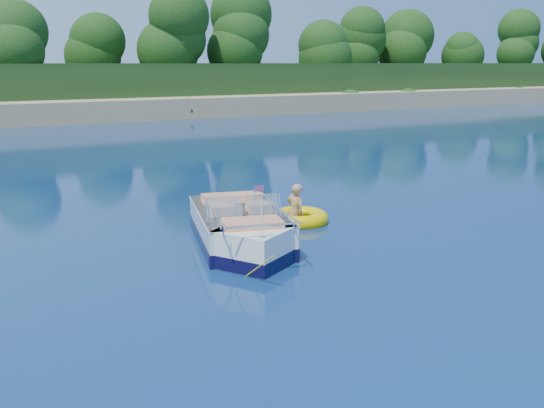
{
  "coord_description": "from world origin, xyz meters",
  "views": [
    {
      "loc": [
        -8.38,
        -7.89,
        4.08
      ],
      "look_at": [
        -1.63,
        4.13,
        0.85
      ],
      "focal_mm": 40.0,
      "sensor_mm": 36.0,
      "label": 1
    }
  ],
  "objects": [
    {
      "name": "boy",
      "position": [
        -0.36,
        5.21,
        0.0
      ],
      "size": [
        0.63,
        0.92,
        1.65
      ],
      "primitive_type": "imported",
      "rotation": [
        0.0,
        -0.17,
        1.9
      ],
      "color": "tan",
      "rests_on": "ground"
    },
    {
      "name": "tow_tube",
      "position": [
        -0.24,
        5.13,
        0.1
      ],
      "size": [
        2.0,
        2.0,
        0.4
      ],
      "rotation": [
        0.0,
        0.0,
        0.41
      ],
      "color": "#ECC200",
      "rests_on": "ground"
    },
    {
      "name": "motorboat",
      "position": [
        -2.52,
        3.94,
        0.34
      ],
      "size": [
        2.77,
        5.19,
        1.77
      ],
      "rotation": [
        0.0,
        0.0,
        -0.27
      ],
      "color": "white",
      "rests_on": "ground"
    },
    {
      "name": "ground",
      "position": [
        0.0,
        0.0,
        0.0
      ],
      "size": [
        160.0,
        160.0,
        0.0
      ],
      "primitive_type": "plane",
      "color": "#0A194C",
      "rests_on": "ground"
    },
    {
      "name": "shoreline",
      "position": [
        0.0,
        63.77,
        0.98
      ],
      "size": [
        170.0,
        59.0,
        6.0
      ],
      "color": "tan",
      "rests_on": "ground"
    },
    {
      "name": "treeline",
      "position": [
        0.04,
        41.01,
        5.55
      ],
      "size": [
        150.0,
        7.12,
        8.19
      ],
      "color": "#321D10",
      "rests_on": "ground"
    }
  ]
}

